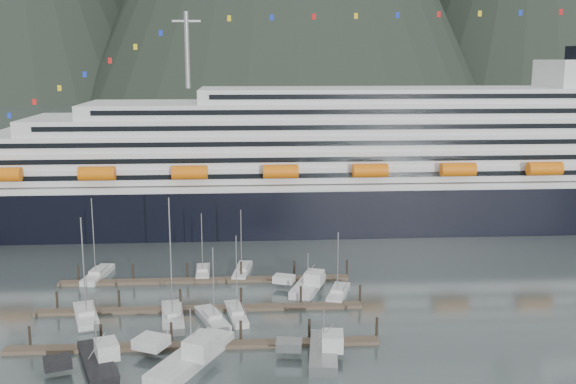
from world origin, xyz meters
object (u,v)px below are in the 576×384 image
at_px(sailboat_h, 338,294).
at_px(sailboat_a, 86,316).
at_px(sailboat_c, 212,319).
at_px(sailboat_e, 98,275).
at_px(cruise_ship, 371,170).
at_px(sailboat_d, 236,314).
at_px(trawler_a, 96,361).
at_px(trawler_e, 307,285).
at_px(trawler_c, 190,355).
at_px(sailboat_b, 173,318).
at_px(sailboat_f, 203,272).
at_px(trawler_d, 322,350).
at_px(sailboat_g, 242,271).

bearing_deg(sailboat_h, sailboat_a, 118.22).
distance_m(sailboat_c, sailboat_e, 29.26).
height_order(cruise_ship, sailboat_a, cruise_ship).
relative_size(sailboat_d, sailboat_h, 1.16).
distance_m(trawler_a, trawler_e, 37.98).
xyz_separation_m(sailboat_a, trawler_a, (4.69, -15.61, 0.40)).
bearing_deg(trawler_c, sailboat_b, 40.91).
bearing_deg(sailboat_h, sailboat_c, 133.19).
relative_size(cruise_ship, sailboat_b, 11.26).
xyz_separation_m(sailboat_a, sailboat_c, (18.01, -2.19, -0.05)).
bearing_deg(sailboat_f, trawler_c, 178.64).
distance_m(sailboat_a, sailboat_e, 19.05).
height_order(sailboat_e, trawler_c, sailboat_e).
relative_size(sailboat_f, sailboat_h, 1.04).
height_order(sailboat_b, sailboat_e, sailboat_b).
height_order(sailboat_d, trawler_e, sailboat_d).
relative_size(sailboat_c, trawler_e, 1.04).
relative_size(sailboat_e, trawler_e, 1.30).
bearing_deg(trawler_d, sailboat_d, 44.47).
xyz_separation_m(sailboat_b, sailboat_d, (8.99, 0.91, -0.08)).
relative_size(sailboat_b, sailboat_e, 1.29).
distance_m(cruise_ship, sailboat_f, 51.25).
height_order(sailboat_a, sailboat_d, sailboat_a).
bearing_deg(trawler_a, sailboat_a, -3.23).
height_order(sailboat_f, sailboat_h, sailboat_f).
height_order(trawler_c, trawler_d, trawler_c).
distance_m(sailboat_b, trawler_a, 16.21).
height_order(cruise_ship, sailboat_c, cruise_ship).
relative_size(sailboat_a, trawler_e, 1.42).
distance_m(cruise_ship, sailboat_g, 46.78).
distance_m(sailboat_g, trawler_d, 35.40).
bearing_deg(sailboat_a, sailboat_g, -66.51).
bearing_deg(trawler_d, sailboat_a, 72.62).
bearing_deg(sailboat_e, trawler_d, -125.54).
xyz_separation_m(cruise_ship, sailboat_g, (-28.83, -34.95, -11.64)).
distance_m(sailboat_c, sailboat_g, 22.04).
relative_size(trawler_a, trawler_c, 0.80).
relative_size(cruise_ship, sailboat_g, 17.60).
distance_m(sailboat_a, trawler_e, 34.17).
height_order(sailboat_a, trawler_a, sailboat_a).
bearing_deg(sailboat_a, sailboat_d, -108.79).
bearing_deg(sailboat_f, trawler_e, -120.61).
height_order(sailboat_d, trawler_d, sailboat_d).
height_order(sailboat_h, trawler_e, sailboat_h).
height_order(sailboat_f, trawler_e, sailboat_f).
xyz_separation_m(sailboat_g, sailboat_h, (15.00, -12.33, 0.00)).
xyz_separation_m(sailboat_e, trawler_e, (34.90, -8.81, 0.46)).
bearing_deg(cruise_ship, trawler_e, -112.62).
xyz_separation_m(sailboat_e, trawler_a, (6.95, -34.52, 0.43)).
xyz_separation_m(sailboat_d, sailboat_g, (0.89, 19.87, 0.00)).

